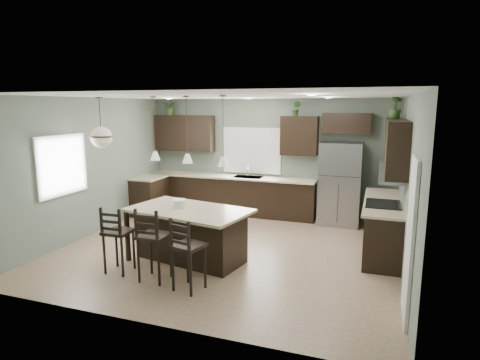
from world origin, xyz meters
name	(u,v)px	position (x,y,z in m)	size (l,w,h in m)	color
ground	(228,249)	(0.00, 0.00, 0.00)	(6.00, 6.00, 0.00)	#9E8466
pantry_door	(410,240)	(2.98, -1.55, 1.02)	(0.04, 0.82, 2.04)	white
window_back	(252,151)	(-0.40, 2.73, 1.55)	(1.35, 0.02, 1.00)	white
window_left	(61,165)	(-2.98, -0.80, 1.55)	(0.02, 1.10, 1.00)	white
left_return_cabs	(150,196)	(-2.70, 1.70, 0.45)	(0.60, 0.90, 0.90)	black
left_return_countertop	(150,177)	(-2.68, 1.70, 0.92)	(0.66, 0.96, 0.04)	beige
back_lower_cabs	(231,195)	(-0.85, 2.45, 0.45)	(4.20, 0.60, 0.90)	black
back_countertop	(231,177)	(-0.85, 2.43, 0.92)	(4.20, 0.66, 0.04)	beige
sink_inset	(248,177)	(-0.40, 2.43, 0.94)	(0.70, 0.45, 0.01)	gray
faucet	(248,171)	(-0.40, 2.40, 1.08)	(0.02, 0.02, 0.28)	silver
back_upper_left	(185,133)	(-2.15, 2.58, 1.95)	(1.55, 0.34, 0.90)	black
back_upper_right	(299,136)	(0.80, 2.58, 1.95)	(0.85, 0.34, 0.90)	black
fridge_header	(347,123)	(1.85, 2.58, 2.25)	(1.05, 0.34, 0.45)	black
right_lower_cabs	(382,227)	(2.70, 0.87, 0.45)	(0.60, 2.35, 0.90)	black
right_countertop	(383,202)	(2.68, 0.87, 0.92)	(0.66, 2.35, 0.04)	beige
cooktop	(383,204)	(2.68, 0.60, 0.94)	(0.58, 0.75, 0.02)	black
wall_oven_front	(365,230)	(2.40, 0.60, 0.45)	(0.01, 0.72, 0.60)	gray
right_upper_cabs	(396,145)	(2.83, 0.87, 1.95)	(0.34, 2.35, 0.90)	black
microwave	(392,170)	(2.78, 0.60, 1.55)	(0.40, 0.75, 0.40)	gray
refrigerator	(340,184)	(1.78, 2.37, 0.93)	(0.90, 0.74, 1.85)	gray
kitchen_island	(189,235)	(-0.41, -0.76, 0.46)	(2.02, 1.15, 0.92)	black
serving_dish	(179,204)	(-0.61, -0.72, 0.99)	(0.24, 0.24, 0.14)	silver
bar_stool_left	(119,239)	(-1.28, -1.52, 0.55)	(0.41, 0.41, 1.10)	black
bar_stool_center	(154,244)	(-0.58, -1.61, 0.58)	(0.43, 0.43, 1.16)	black
bar_stool_right	(189,254)	(0.07, -1.74, 0.55)	(0.41, 0.41, 1.10)	black
pendant_left	(154,129)	(-1.10, -0.62, 2.25)	(0.17, 0.17, 1.10)	white
pendant_center	(187,130)	(-0.41, -0.76, 2.25)	(0.17, 0.17, 1.10)	silver
pendant_right	(223,131)	(0.27, -0.89, 2.25)	(0.17, 0.17, 1.10)	white
chandelier	(100,123)	(-2.38, -0.38, 2.32)	(0.44, 0.44, 0.95)	beige
plant_back_left	(171,107)	(-2.51, 2.55, 2.60)	(0.37, 0.32, 0.41)	#334F22
plant_back_right	(297,108)	(0.72, 2.55, 2.57)	(0.19, 0.15, 0.35)	#2E5A27
plant_right_wall	(395,107)	(2.80, 1.64, 2.60)	(0.23, 0.23, 0.41)	#334F22
room_shell	(227,159)	(0.00, 0.00, 1.70)	(6.00, 6.00, 6.00)	slate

